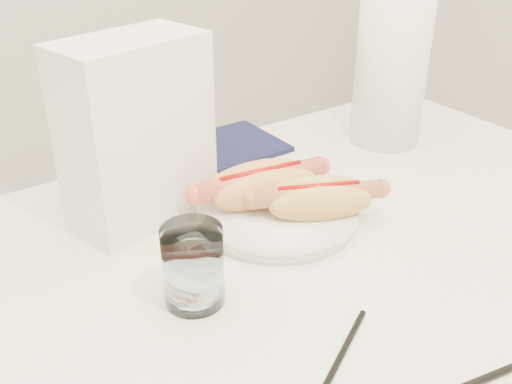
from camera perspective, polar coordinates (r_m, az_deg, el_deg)
table at (r=0.77m, az=4.01°, el=-10.86°), size 1.20×0.80×0.75m
plate at (r=0.82m, az=2.09°, el=-2.24°), size 0.24×0.24×0.02m
hotdog_left at (r=0.83m, az=0.47°, el=0.68°), size 0.20×0.10×0.05m
hotdog_right at (r=0.80m, az=6.00°, el=-0.66°), size 0.17×0.12×0.05m
water_glass at (r=0.66m, az=-6.08°, el=-7.10°), size 0.07×0.07×0.09m
chopstick_near at (r=0.59m, az=6.97°, el=-17.64°), size 0.20×0.11×0.01m
napkin_box at (r=0.80m, az=-11.47°, el=5.64°), size 0.21×0.14×0.25m
navy_napkin at (r=1.05m, az=-2.20°, el=4.57°), size 0.16×0.16×0.01m
paper_towel_roll at (r=1.06m, az=12.94°, el=11.82°), size 0.16×0.16×0.28m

